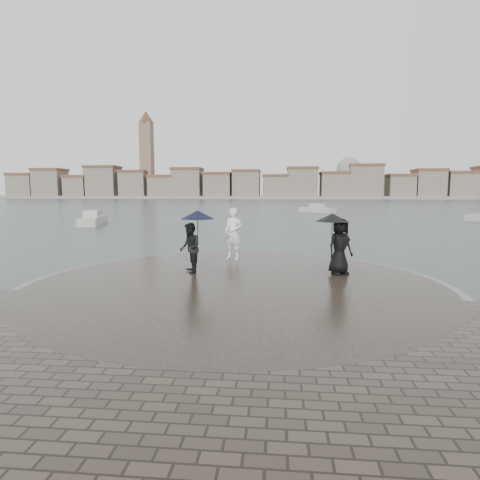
# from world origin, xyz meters

# --- Properties ---
(ground) EXTENTS (400.00, 400.00, 0.00)m
(ground) POSITION_xyz_m (0.00, 0.00, 0.00)
(ground) COLOR #2B3835
(ground) RESTS_ON ground
(kerb_ring) EXTENTS (12.50, 12.50, 0.32)m
(kerb_ring) POSITION_xyz_m (0.00, 3.50, 0.16)
(kerb_ring) COLOR gray
(kerb_ring) RESTS_ON ground
(quay_tip) EXTENTS (11.90, 11.90, 0.36)m
(quay_tip) POSITION_xyz_m (0.00, 3.50, 0.18)
(quay_tip) COLOR #2D261E
(quay_tip) RESTS_ON ground
(statue) EXTENTS (0.85, 0.69, 2.03)m
(statue) POSITION_xyz_m (-0.53, 7.48, 1.37)
(statue) COLOR white
(statue) RESTS_ON quay_tip
(visitor_left) EXTENTS (1.25, 1.15, 2.04)m
(visitor_left) POSITION_xyz_m (-1.56, 4.75, 1.51)
(visitor_left) COLOR black
(visitor_left) RESTS_ON quay_tip
(visitor_right) EXTENTS (1.34, 1.14, 1.95)m
(visitor_right) POSITION_xyz_m (3.14, 4.99, 1.50)
(visitor_right) COLOR black
(visitor_right) RESTS_ON quay_tip
(far_skyline) EXTENTS (260.00, 20.00, 37.00)m
(far_skyline) POSITION_xyz_m (-6.29, 160.71, 5.61)
(far_skyline) COLOR gray
(far_skyline) RESTS_ON ground
(boats) EXTENTS (41.42, 29.18, 1.50)m
(boats) POSITION_xyz_m (4.51, 37.06, 0.38)
(boats) COLOR #BAB7A8
(boats) RESTS_ON ground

